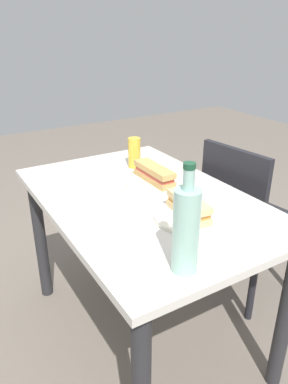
{
  "coord_description": "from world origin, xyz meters",
  "views": [
    {
      "loc": [
        1.17,
        -0.7,
        1.37
      ],
      "look_at": [
        0.0,
        0.0,
        0.75
      ],
      "focal_mm": 34.43,
      "sensor_mm": 36.0,
      "label": 1
    }
  ],
  "objects_px": {
    "baguette_sandwich_near": "(189,207)",
    "chair_far": "(242,214)",
    "dining_table": "(144,221)",
    "water_bottle": "(186,229)",
    "knife_near": "(200,210)",
    "plate_far": "(154,182)",
    "plate_near": "(188,217)",
    "baguette_sandwich_far": "(154,174)",
    "beer_glass": "(134,153)",
    "knife_far": "(163,177)"
  },
  "relations": [
    {
      "from": "knife_near",
      "to": "plate_far",
      "type": "height_order",
      "value": "knife_near"
    },
    {
      "from": "chair_far",
      "to": "baguette_sandwich_near",
      "type": "height_order",
      "value": "chair_far"
    },
    {
      "from": "dining_table",
      "to": "baguette_sandwich_far",
      "type": "height_order",
      "value": "baguette_sandwich_far"
    },
    {
      "from": "baguette_sandwich_near",
      "to": "plate_far",
      "type": "xyz_separation_m",
      "value": [
        -0.33,
        0.07,
        -0.04
      ]
    },
    {
      "from": "plate_near",
      "to": "knife_near",
      "type": "relative_size",
      "value": 1.4
    },
    {
      "from": "water_bottle",
      "to": "baguette_sandwich_near",
      "type": "bearing_deg",
      "value": 140.68
    },
    {
      "from": "chair_far",
      "to": "water_bottle",
      "type": "distance_m",
      "value": 0.95
    },
    {
      "from": "dining_table",
      "to": "beer_glass",
      "type": "xyz_separation_m",
      "value": [
        -0.32,
        0.14,
        0.19
      ]
    },
    {
      "from": "chair_far",
      "to": "plate_near",
      "type": "distance_m",
      "value": 0.64
    },
    {
      "from": "knife_near",
      "to": "baguette_sandwich_near",
      "type": "bearing_deg",
      "value": -85.34
    },
    {
      "from": "plate_near",
      "to": "knife_near",
      "type": "height_order",
      "value": "knife_near"
    },
    {
      "from": "baguette_sandwich_near",
      "to": "knife_near",
      "type": "bearing_deg",
      "value": 94.66
    },
    {
      "from": "dining_table",
      "to": "beer_glass",
      "type": "distance_m",
      "value": 0.4
    },
    {
      "from": "baguette_sandwich_near",
      "to": "beer_glass",
      "type": "distance_m",
      "value": 0.58
    },
    {
      "from": "dining_table",
      "to": "plate_far",
      "type": "relative_size",
      "value": 4.68
    },
    {
      "from": "baguette_sandwich_far",
      "to": "knife_far",
      "type": "bearing_deg",
      "value": 101.8
    },
    {
      "from": "dining_table",
      "to": "baguette_sandwich_far",
      "type": "xyz_separation_m",
      "value": [
        -0.09,
        0.11,
        0.16
      ]
    },
    {
      "from": "knife_near",
      "to": "chair_far",
      "type": "bearing_deg",
      "value": 115.67
    },
    {
      "from": "plate_far",
      "to": "water_bottle",
      "type": "relative_size",
      "value": 0.76
    },
    {
      "from": "chair_far",
      "to": "plate_far",
      "type": "distance_m",
      "value": 0.54
    },
    {
      "from": "plate_near",
      "to": "knife_near",
      "type": "bearing_deg",
      "value": 94.66
    },
    {
      "from": "water_bottle",
      "to": "knife_far",
      "type": "bearing_deg",
      "value": 151.66
    },
    {
      "from": "plate_near",
      "to": "beer_glass",
      "type": "distance_m",
      "value": 0.58
    },
    {
      "from": "dining_table",
      "to": "water_bottle",
      "type": "relative_size",
      "value": 3.57
    },
    {
      "from": "knife_far",
      "to": "water_bottle",
      "type": "bearing_deg",
      "value": -28.34
    },
    {
      "from": "dining_table",
      "to": "baguette_sandwich_near",
      "type": "bearing_deg",
      "value": 9.18
    },
    {
      "from": "chair_far",
      "to": "baguette_sandwich_near",
      "type": "relative_size",
      "value": 4.03
    },
    {
      "from": "chair_far",
      "to": "baguette_sandwich_near",
      "type": "distance_m",
      "value": 0.65
    },
    {
      "from": "baguette_sandwich_far",
      "to": "baguette_sandwich_near",
      "type": "bearing_deg",
      "value": -11.22
    },
    {
      "from": "baguette_sandwich_near",
      "to": "plate_near",
      "type": "bearing_deg",
      "value": 165.96
    },
    {
      "from": "plate_near",
      "to": "beer_glass",
      "type": "xyz_separation_m",
      "value": [
        -0.57,
        0.1,
        0.07
      ]
    },
    {
      "from": "chair_far",
      "to": "dining_table",
      "type": "bearing_deg",
      "value": -90.95
    },
    {
      "from": "chair_far",
      "to": "water_bottle",
      "type": "xyz_separation_m",
      "value": [
        0.47,
        -0.73,
        0.37
      ]
    },
    {
      "from": "plate_far",
      "to": "beer_glass",
      "type": "bearing_deg",
      "value": 172.1
    },
    {
      "from": "plate_far",
      "to": "beer_glass",
      "type": "xyz_separation_m",
      "value": [
        -0.23,
        0.03,
        0.07
      ]
    },
    {
      "from": "baguette_sandwich_near",
      "to": "chair_far",
      "type": "bearing_deg",
      "value": 113.62
    },
    {
      "from": "dining_table",
      "to": "plate_near",
      "type": "distance_m",
      "value": 0.28
    },
    {
      "from": "plate_near",
      "to": "water_bottle",
      "type": "height_order",
      "value": "water_bottle"
    },
    {
      "from": "beer_glass",
      "to": "water_bottle",
      "type": "bearing_deg",
      "value": -19.99
    },
    {
      "from": "baguette_sandwich_far",
      "to": "knife_near",
      "type": "bearing_deg",
      "value": -1.39
    },
    {
      "from": "knife_far",
      "to": "beer_glass",
      "type": "relative_size",
      "value": 1.22
    },
    {
      "from": "dining_table",
      "to": "knife_near",
      "type": "xyz_separation_m",
      "value": [
        0.24,
        0.1,
        0.13
      ]
    },
    {
      "from": "dining_table",
      "to": "beer_glass",
      "type": "height_order",
      "value": "beer_glass"
    },
    {
      "from": "dining_table",
      "to": "water_bottle",
      "type": "distance_m",
      "value": 0.56
    },
    {
      "from": "plate_far",
      "to": "beer_glass",
      "type": "distance_m",
      "value": 0.24
    },
    {
      "from": "dining_table",
      "to": "water_bottle",
      "type": "bearing_deg",
      "value": -17.77
    },
    {
      "from": "chair_far",
      "to": "beer_glass",
      "type": "relative_size",
      "value": 5.86
    },
    {
      "from": "dining_table",
      "to": "knife_far",
      "type": "xyz_separation_m",
      "value": [
        -0.1,
        0.16,
        0.13
      ]
    },
    {
      "from": "beer_glass",
      "to": "plate_near",
      "type": "bearing_deg",
      "value": -9.87
    },
    {
      "from": "plate_near",
      "to": "baguette_sandwich_far",
      "type": "distance_m",
      "value": 0.34
    }
  ]
}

